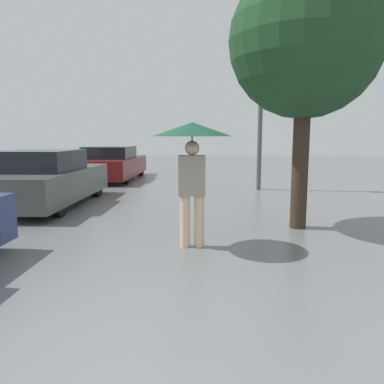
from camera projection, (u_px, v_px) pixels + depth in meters
pedestrian at (192, 145)px, 5.20m from camera, size 1.11×1.11×1.77m
parked_car_middle at (43, 180)px, 8.62m from camera, size 1.86×4.12×1.28m
parked_car_farthest at (112, 164)px, 13.89m from camera, size 1.84×4.48×1.23m
tree at (305, 42)px, 6.10m from camera, size 2.51×2.51×4.37m
street_lamp at (261, 80)px, 10.82m from camera, size 0.34×0.34×5.12m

